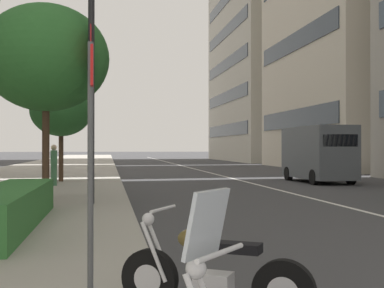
# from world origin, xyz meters

# --- Properties ---
(sidewalk_right_plaza) EXTENTS (160.00, 9.19, 0.15)m
(sidewalk_right_plaza) POSITION_xyz_m (30.00, 10.82, 0.07)
(sidewalk_right_plaza) COLOR #A39E93
(sidewalk_right_plaza) RESTS_ON ground
(lane_centre_stripe) EXTENTS (110.00, 0.16, 0.01)m
(lane_centre_stripe) POSITION_xyz_m (35.00, 0.00, 0.00)
(lane_centre_stripe) COLOR silver
(lane_centre_stripe) RESTS_ON ground
(motorcycle_by_sign_pole) EXTENTS (1.17, 1.87, 1.10)m
(motorcycle_by_sign_pole) POSITION_xyz_m (2.67, 5.80, 0.42)
(motorcycle_by_sign_pole) COLOR black
(motorcycle_by_sign_pole) RESTS_ON ground
(delivery_van_ahead) EXTENTS (5.03, 2.12, 2.76)m
(delivery_van_ahead) POSITION_xyz_m (22.07, -3.45, 1.47)
(delivery_van_ahead) COLOR #4C5156
(delivery_van_ahead) RESTS_ON ground
(parking_sign_by_curb) EXTENTS (0.32, 0.06, 2.64)m
(parking_sign_by_curb) POSITION_xyz_m (2.63, 7.03, 1.73)
(parking_sign_by_curb) COLOR #47494C
(parking_sign_by_curb) RESTS_ON sidewalk_right_plaza
(street_lamp_with_banners) EXTENTS (1.26, 2.02, 9.11)m
(street_lamp_with_banners) POSITION_xyz_m (12.36, 7.08, 5.45)
(street_lamp_with_banners) COLOR #232326
(street_lamp_with_banners) RESTS_ON sidewalk_right_plaza
(clipped_hedge_bed) EXTENTS (6.43, 1.10, 0.77)m
(clipped_hedge_bed) POSITION_xyz_m (8.30, 8.83, 0.54)
(clipped_hedge_bed) COLOR #337033
(clipped_hedge_bed) RESTS_ON sidewalk_right_plaza
(street_tree_far_plaza) EXTENTS (3.82, 3.82, 5.93)m
(street_tree_far_plaza) POSITION_xyz_m (13.75, 8.73, 4.45)
(street_tree_far_plaza) COLOR #473323
(street_tree_far_plaza) RESTS_ON sidewalk_right_plaza
(street_tree_near_plaza_corner) EXTENTS (2.86, 2.86, 4.54)m
(street_tree_near_plaza_corner) POSITION_xyz_m (22.41, 9.02, 3.46)
(street_tree_near_plaza_corner) COLOR #473323
(street_tree_near_plaza_corner) RESTS_ON sidewalk_right_plaza
(pedestrian_on_plaza) EXTENTS (0.43, 0.31, 1.70)m
(pedestrian_on_plaza) POSITION_xyz_m (19.78, 9.09, 1.01)
(pedestrian_on_plaza) COLOR #3F724C
(pedestrian_on_plaza) RESTS_ON sidewalk_right_plaza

